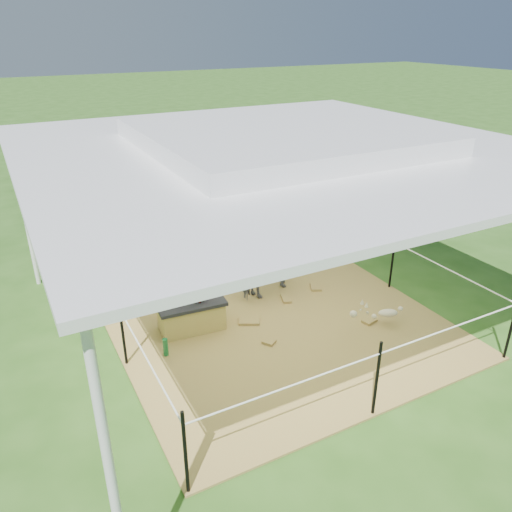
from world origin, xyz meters
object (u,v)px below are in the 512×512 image
pony (275,265)px  distant_person (208,162)px  picnic_table_near (198,158)px  woman (195,269)px  green_bottle (166,347)px  foal (388,311)px  trash_barrel (266,165)px  picnic_table_far (263,144)px  straw_bale (191,316)px

pony → distant_person: distant_person is taller
pony → picnic_table_near: pony is taller
woman → distant_person: (3.08, 6.85, -0.35)m
green_bottle → pony: bearing=20.9°
woman → foal: (2.48, -1.27, -0.72)m
pony → foal: pony is taller
green_bottle → distant_person: size_ratio=0.20×
trash_barrel → green_bottle: bearing=-128.2°
trash_barrel → picnic_table_far: 3.44m
woman → distant_person: woman is taller
straw_bale → foal: bearing=-26.3°
pony → picnic_table_far: pony is taller
green_bottle → foal: size_ratio=0.30×
picnic_table_near → distant_person: bearing=-132.6°
woman → picnic_table_near: bearing=162.7°
straw_bale → green_bottle: (-0.55, -0.45, -0.08)m
green_bottle → distant_person: bearing=62.9°
woman → picnic_table_far: bearing=151.0°
straw_bale → foal: size_ratio=1.08×
picnic_table_far → distant_person: 3.86m
green_bottle → foal: (3.13, -0.82, 0.11)m
straw_bale → trash_barrel: bearing=52.9°
straw_bale → pony: bearing=13.0°
woman → picnic_table_far: woman is taller
green_bottle → distant_person: 8.21m
foal → trash_barrel: size_ratio=0.84×
trash_barrel → picnic_table_far: trash_barrel is taller
green_bottle → picnic_table_far: size_ratio=0.15×
trash_barrel → pony: bearing=-117.7°
trash_barrel → straw_bale: bearing=-127.1°
pony → trash_barrel: size_ratio=1.21×
picnic_table_near → distant_person: size_ratio=1.54×
straw_bale → distant_person: bearing=65.1°
foal → picnic_table_far: 11.08m
green_bottle → picnic_table_far: bearing=54.8°
pony → distant_person: 6.66m
distant_person → pony: bearing=97.8°
foal → trash_barrel: trash_barrel is taller
foal → distant_person: size_ratio=0.67×
straw_bale → picnic_table_far: size_ratio=0.54×
pony → picnic_table_near: (1.80, 7.79, -0.14)m
green_bottle → trash_barrel: trash_barrel is taller
straw_bale → picnic_table_far: bearing=55.8°
foal → picnic_table_near: (0.83, 9.43, 0.14)m
foal → trash_barrel: bearing=98.5°
green_bottle → picnic_table_far: 11.79m
picnic_table_near → picnic_table_far: 3.01m
foal → woman: bearing=176.8°
green_bottle → trash_barrel: (5.19, 6.59, 0.35)m
woman → picnic_table_near: size_ratio=0.57×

